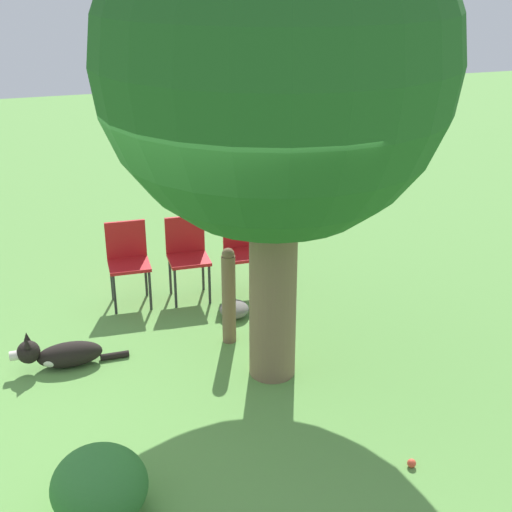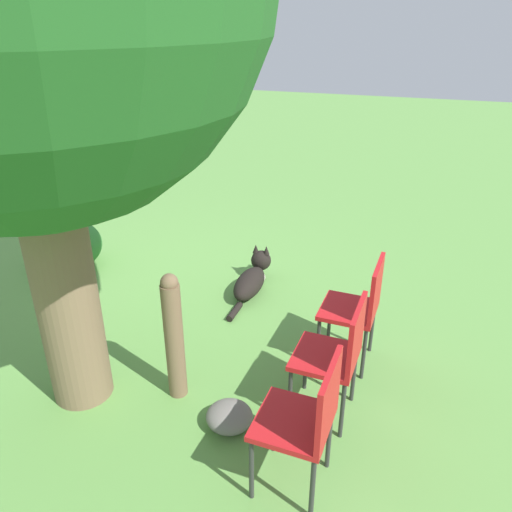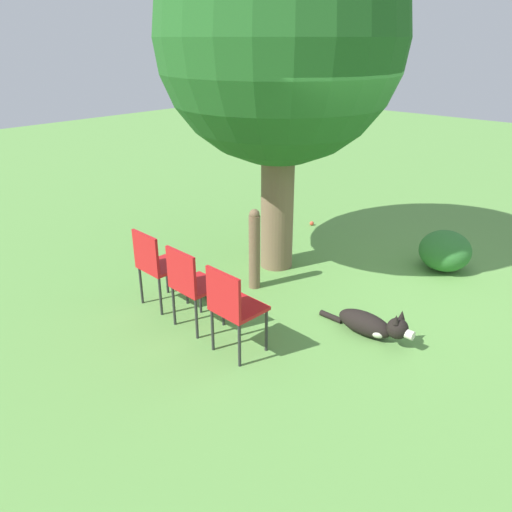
{
  "view_description": "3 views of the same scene",
  "coord_description": "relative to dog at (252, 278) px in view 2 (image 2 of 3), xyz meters",
  "views": [
    {
      "loc": [
        5.17,
        -0.89,
        3.62
      ],
      "look_at": [
        -0.35,
        0.87,
        1.13
      ],
      "focal_mm": 50.0,
      "sensor_mm": 36.0,
      "label": 1
    },
    {
      "loc": [
        -2.38,
        3.34,
        2.57
      ],
      "look_at": [
        -0.97,
        -0.76,
        0.46
      ],
      "focal_mm": 35.0,
      "sensor_mm": 36.0,
      "label": 2
    },
    {
      "loc": [
        -4.93,
        -2.97,
        2.83
      ],
      "look_at": [
        -1.15,
        0.48,
        0.59
      ],
      "focal_mm": 35.0,
      "sensor_mm": 36.0,
      "label": 3
    }
  ],
  "objects": [
    {
      "name": "red_chair_1",
      "position": [
        -1.13,
        1.49,
        0.41
      ],
      "size": [
        0.44,
        0.46,
        0.92
      ],
      "rotation": [
        0.0,
        0.0,
        -0.04
      ],
      "color": "red",
      "rests_on": "ground_plane"
    },
    {
      "name": "fence_post",
      "position": [
        0.01,
        1.65,
        0.37
      ],
      "size": [
        0.14,
        0.14,
        1.01
      ],
      "color": "brown",
      "rests_on": "ground_plane"
    },
    {
      "name": "dog",
      "position": [
        0.0,
        0.0,
        0.0
      ],
      "size": [
        0.26,
        1.08,
        0.39
      ],
      "rotation": [
        0.0,
        0.0,
        4.71
      ],
      "color": "black",
      "rests_on": "ground_plane"
    },
    {
      "name": "red_chair_0",
      "position": [
        -1.18,
        0.84,
        0.41
      ],
      "size": [
        0.44,
        0.46,
        0.92
      ],
      "rotation": [
        0.0,
        0.0,
        -0.04
      ],
      "color": "red",
      "rests_on": "ground_plane"
    },
    {
      "name": "ground_plane",
      "position": [
        0.89,
        0.89,
        -0.14
      ],
      "size": [
        30.0,
        30.0,
        0.0
      ],
      "primitive_type": "plane",
      "color": "#609947"
    },
    {
      "name": "low_shrub",
      "position": [
        2.08,
        0.15,
        0.13
      ],
      "size": [
        0.67,
        0.67,
        0.53
      ],
      "color": "#337533",
      "rests_on": "ground_plane"
    },
    {
      "name": "red_chair_2",
      "position": [
        -1.08,
        2.14,
        0.41
      ],
      "size": [
        0.44,
        0.46,
        0.92
      ],
      "rotation": [
        0.0,
        0.0,
        -0.04
      ],
      "color": "red",
      "rests_on": "ground_plane"
    },
    {
      "name": "garden_rock",
      "position": [
        -0.48,
        1.84,
        -0.05
      ],
      "size": [
        0.32,
        0.32,
        0.17
      ],
      "color": "slate",
      "rests_on": "ground_plane"
    }
  ]
}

